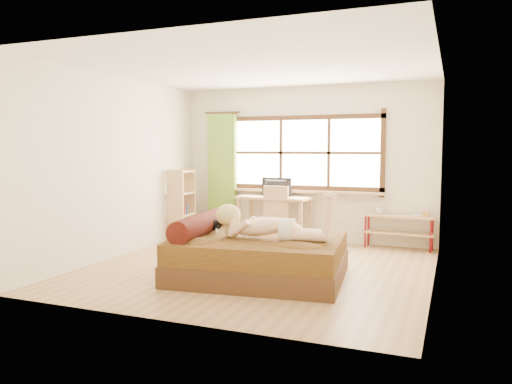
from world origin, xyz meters
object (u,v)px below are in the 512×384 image
at_px(bed, 256,256).
at_px(desk, 274,202).
at_px(pipe_shelf, 399,224).
at_px(chair, 273,213).
at_px(bookshelf, 182,204).
at_px(kitten, 212,223).
at_px(woman, 270,214).

relative_size(bed, desk, 1.70).
bearing_deg(pipe_shelf, chair, -162.86).
distance_m(desk, chair, 0.40).
relative_size(pipe_shelf, bookshelf, 0.90).
relative_size(bed, bookshelf, 1.79).
bearing_deg(kitten, chair, 78.61).
xyz_separation_m(kitten, bookshelf, (-1.56, 1.91, -0.00)).
bearing_deg(pipe_shelf, bed, -116.87).
bearing_deg(woman, bookshelf, 133.23).
relative_size(chair, pipe_shelf, 0.88).
bearing_deg(desk, pipe_shelf, 7.80).
relative_size(woman, pipe_shelf, 1.28).
bearing_deg(bed, woman, -18.96).
distance_m(bed, woman, 0.58).
height_order(pipe_shelf, bookshelf, bookshelf).
height_order(bed, kitten, bed).
relative_size(desk, bookshelf, 1.05).
xyz_separation_m(kitten, chair, (0.16, 1.94, -0.09)).
bearing_deg(bookshelf, kitten, -55.68).
height_order(woman, desk, woman).
bearing_deg(woman, pipe_shelf, 56.80).
relative_size(bed, woman, 1.55).
bearing_deg(bed, chair, 97.29).
bearing_deg(chair, pipe_shelf, 18.03).
relative_size(bed, chair, 2.25).
bearing_deg(desk, kitten, -86.86).
height_order(bed, chair, chair).
bearing_deg(bookshelf, desk, 8.61).
relative_size(kitten, chair, 0.31).
relative_size(woman, chair, 1.45).
distance_m(bed, kitten, 0.77).
height_order(kitten, chair, chair).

